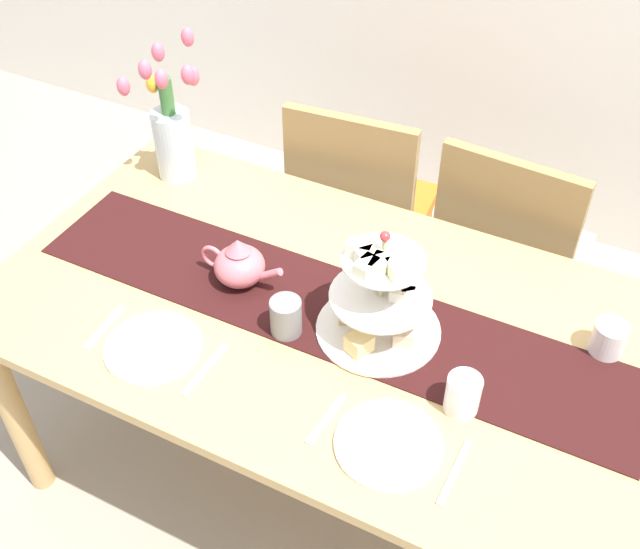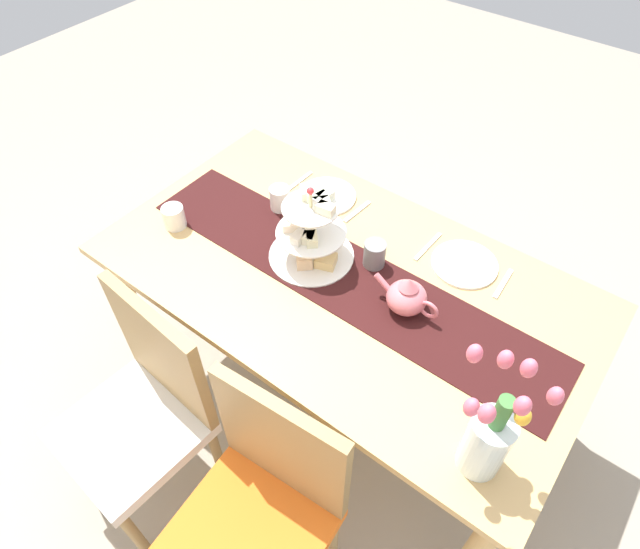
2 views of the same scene
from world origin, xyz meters
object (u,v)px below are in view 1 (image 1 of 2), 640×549
(dinner_plate_right, at_px, (389,444))
(mug_white_text, at_px, (463,394))
(teapot, at_px, (239,264))
(fork_left, at_px, (104,328))
(chair_left, at_px, (359,206))
(tiered_cake_stand, at_px, (379,300))
(tulip_vase, at_px, (172,130))
(cream_jug, at_px, (609,339))
(fork_right, at_px, (326,419))
(knife_left, at_px, (205,369))
(dinner_plate_left, at_px, (153,347))
(chair_right, at_px, (508,252))
(dining_table, at_px, (324,338))
(mug_grey, at_px, (286,317))
(knife_right, at_px, (455,472))

(dinner_plate_right, relative_size, mug_white_text, 2.42)
(teapot, bearing_deg, fork_left, -125.69)
(chair_left, distance_m, tiered_cake_stand, 0.85)
(tulip_vase, height_order, fork_left, tulip_vase)
(cream_jug, relative_size, fork_right, 0.57)
(fork_left, height_order, knife_left, same)
(tulip_vase, distance_m, dinner_plate_right, 1.14)
(dinner_plate_left, bearing_deg, chair_right, 58.74)
(knife_left, bearing_deg, dining_table, 61.42)
(cream_jug, bearing_deg, mug_grey, -157.98)
(chair_right, bearing_deg, knife_left, -114.72)
(fork_left, height_order, fork_right, same)
(chair_right, distance_m, mug_white_text, 0.88)
(chair_right, bearing_deg, chair_left, 179.99)
(tiered_cake_stand, xyz_separation_m, teapot, (-0.38, 0.00, -0.04))
(teapot, xyz_separation_m, tulip_vase, (-0.41, 0.32, 0.10))
(fork_right, bearing_deg, chair_right, 81.56)
(teapot, xyz_separation_m, knife_left, (0.08, -0.29, -0.06))
(fork_left, bearing_deg, teapot, 54.31)
(tiered_cake_stand, distance_m, teapot, 0.38)
(cream_jug, bearing_deg, dining_table, -164.40)
(dinner_plate_left, bearing_deg, chair_left, 84.99)
(dining_table, relative_size, chair_left, 1.85)
(chair_left, height_order, tulip_vase, tulip_vase)
(tulip_vase, xyz_separation_m, dinner_plate_left, (0.35, -0.61, -0.15))
(chair_right, bearing_deg, mug_grey, -113.49)
(dining_table, relative_size, teapot, 7.05)
(cream_jug, relative_size, dinner_plate_left, 0.37)
(tiered_cake_stand, height_order, mug_grey, tiered_cake_stand)
(knife_left, xyz_separation_m, mug_grey, (0.11, 0.19, 0.05))
(dinner_plate_right, bearing_deg, chair_right, 89.89)
(tulip_vase, bearing_deg, cream_jug, -6.25)
(fork_left, distance_m, mug_white_text, 0.86)
(chair_left, xyz_separation_m, mug_white_text, (0.61, -0.83, 0.28))
(knife_left, height_order, dinner_plate_right, dinner_plate_right)
(fork_right, bearing_deg, tulip_vase, 142.75)
(cream_jug, height_order, fork_left, cream_jug)
(mug_white_text, bearing_deg, knife_right, -74.83)
(cream_jug, relative_size, knife_right, 0.50)
(chair_right, relative_size, knife_left, 5.35)
(mug_grey, bearing_deg, dining_table, 63.51)
(dinner_plate_left, bearing_deg, knife_left, 0.00)
(chair_right, bearing_deg, dinner_plate_left, -121.26)
(dining_table, distance_m, knife_right, 0.54)
(chair_right, relative_size, mug_grey, 9.58)
(chair_right, height_order, knife_right, chair_right)
(chair_left, relative_size, dinner_plate_left, 3.96)
(fork_right, bearing_deg, knife_right, 0.00)
(tulip_vase, distance_m, fork_right, 1.02)
(tulip_vase, bearing_deg, tiered_cake_stand, -22.06)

